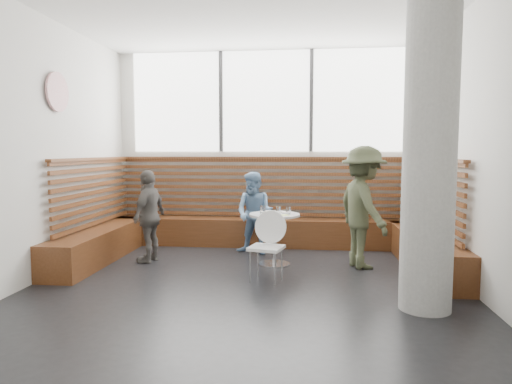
# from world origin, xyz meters

# --- Properties ---
(room) EXTENTS (5.00, 5.00, 3.20)m
(room) POSITION_xyz_m (0.00, 0.00, 1.60)
(room) COLOR silver
(room) RESTS_ON ground
(booth) EXTENTS (5.00, 2.50, 1.44)m
(booth) POSITION_xyz_m (0.00, 1.77, 0.41)
(booth) COLOR #492612
(booth) RESTS_ON ground
(concrete_column) EXTENTS (0.50, 0.50, 3.20)m
(concrete_column) POSITION_xyz_m (1.85, -0.60, 1.60)
(concrete_column) COLOR gray
(concrete_column) RESTS_ON ground
(wall_art) EXTENTS (0.03, 0.50, 0.50)m
(wall_art) POSITION_xyz_m (-2.46, 0.40, 2.30)
(wall_art) COLOR white
(wall_art) RESTS_ON room
(cafe_table) EXTENTS (0.69, 0.69, 0.71)m
(cafe_table) POSITION_xyz_m (0.26, 0.99, 0.51)
(cafe_table) COLOR silver
(cafe_table) RESTS_ON ground
(cafe_chair) EXTENTS (0.40, 0.39, 0.83)m
(cafe_chair) POSITION_xyz_m (0.21, 0.25, 0.49)
(cafe_chair) COLOR white
(cafe_chair) RESTS_ON ground
(adult_man) EXTENTS (0.93, 1.19, 1.62)m
(adult_man) POSITION_xyz_m (1.44, 1.00, 0.81)
(adult_man) COLOR #3E452E
(adult_man) RESTS_ON ground
(child_back) EXTENTS (0.72, 0.64, 1.24)m
(child_back) POSITION_xyz_m (-0.09, 1.63, 0.62)
(child_back) COLOR #6B90B9
(child_back) RESTS_ON ground
(child_left) EXTENTS (0.44, 0.80, 1.29)m
(child_left) POSITION_xyz_m (-1.51, 1.01, 0.65)
(child_left) COLOR #5B5652
(child_left) RESTS_ON ground
(plate_near) EXTENTS (0.21, 0.21, 0.01)m
(plate_near) POSITION_xyz_m (0.15, 1.14, 0.71)
(plate_near) COLOR white
(plate_near) RESTS_ON cafe_table
(plate_far) EXTENTS (0.19, 0.19, 0.01)m
(plate_far) POSITION_xyz_m (0.38, 1.12, 0.71)
(plate_far) COLOR white
(plate_far) RESTS_ON cafe_table
(glass_left) EXTENTS (0.07, 0.07, 0.12)m
(glass_left) POSITION_xyz_m (0.09, 0.96, 0.76)
(glass_left) COLOR white
(glass_left) RESTS_ON cafe_table
(glass_mid) EXTENTS (0.07, 0.07, 0.11)m
(glass_mid) POSITION_xyz_m (0.32, 0.89, 0.76)
(glass_mid) COLOR white
(glass_mid) RESTS_ON cafe_table
(glass_right) EXTENTS (0.06, 0.06, 0.10)m
(glass_right) POSITION_xyz_m (0.44, 0.97, 0.76)
(glass_right) COLOR white
(glass_right) RESTS_ON cafe_table
(menu_card) EXTENTS (0.24, 0.20, 0.00)m
(menu_card) POSITION_xyz_m (0.35, 0.83, 0.71)
(menu_card) COLOR #A5C64C
(menu_card) RESTS_ON cafe_table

